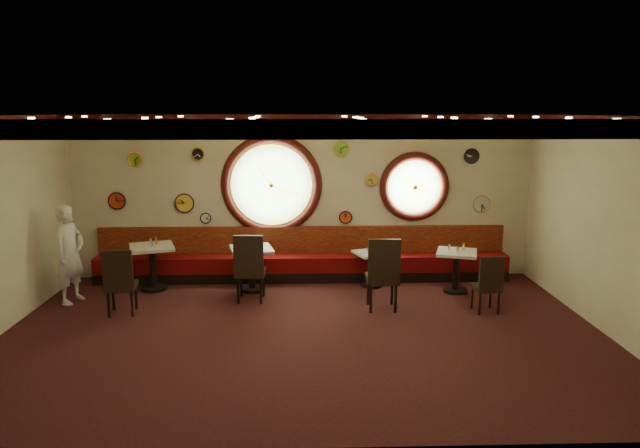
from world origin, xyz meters
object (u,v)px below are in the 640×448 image
Objects in this scene: condiment_c_bottle at (375,246)px; condiment_a_salt at (151,241)px; chair_d at (489,280)px; waiter at (70,254)px; table_c at (372,265)px; condiment_b_salt at (248,244)px; condiment_b_bottle at (256,243)px; condiment_c_salt at (368,250)px; condiment_b_pepper at (253,247)px; table_d at (456,266)px; chair_b at (250,264)px; condiment_d_bottle at (463,247)px; condiment_a_bottle at (157,240)px; condiment_d_salt at (449,247)px; condiment_d_pepper at (458,249)px; chair_c at (383,269)px; table_a at (153,262)px; table_b at (252,264)px; chair_a at (120,278)px; condiment_c_pepper at (375,249)px; condiment_a_pepper at (152,244)px.

condiment_a_salt is at bearing -179.01° from condiment_c_bottle.
waiter is at bearing 167.77° from chair_d.
table_c is 2.36m from condiment_b_salt.
condiment_b_bottle is at bearing 153.82° from chair_d.
condiment_b_pepper reaches higher than condiment_c_salt.
table_d is 1.16× the size of chair_b.
condiment_a_bottle is at bearing 176.42° from condiment_d_bottle.
condiment_d_salt is 0.18m from condiment_d_pepper.
chair_d is 5.95m from condiment_a_bottle.
chair_c reaches higher than condiment_d_salt.
condiment_d_salt reaches higher than table_d.
condiment_c_bottle is at bearing 32.97° from condiment_c_salt.
condiment_d_salt is 0.76× the size of condiment_a_bottle.
table_a reaches higher than table_b.
condiment_a_salt is 4.18m from condiment_c_bottle.
table_d is 6.33× the size of condiment_b_bottle.
chair_d is at bearing -18.64° from table_b.
condiment_c_bottle is 1.62m from condiment_d_bottle.
table_b is at bearing 178.03° from condiment_d_bottle.
condiment_d_pepper is at bearing -2.91° from condiment_b_pepper.
chair_c is 5.28× the size of condiment_a_bottle.
condiment_d_pepper is (3.68, -0.19, -0.03)m from condiment_b_pepper.
condiment_a_bottle is at bearing 174.97° from condiment_b_salt.
chair_d is 4.15m from condiment_b_bottle.
waiter is (-5.22, -0.71, 0.15)m from condiment_c_salt.
condiment_c_bottle is 0.10× the size of waiter.
chair_c reaches higher than chair_a.
condiment_d_salt is at bearing -2.41° from table_a.
waiter reaches higher than condiment_c_salt.
condiment_b_bottle is at bearing 0.29° from table_a.
table_d is (1.49, -0.38, 0.06)m from table_c.
condiment_c_pepper is 0.82× the size of condiment_d_bottle.
condiment_a_salt is at bearing 110.21° from table_a.
condiment_d_pepper is at bearing -5.16° from condiment_a_bottle.
table_a is 4.12m from condiment_c_pepper.
condiment_d_bottle is at bearing 28.36° from table_d.
condiment_a_pepper reaches higher than condiment_d_pepper.
table_d is 9.50× the size of condiment_a_pepper.
condiment_a_pepper is (-5.77, 1.41, 0.33)m from chair_d.
chair_c is 4.35m from condiment_a_salt.
chair_d is at bearing -39.86° from condiment_c_salt.
table_b is 4.18m from chair_d.
condiment_c_salt is 1.74m from condiment_d_bottle.
table_c is 1.37m from chair_c.
chair_a is at bearing -107.18° from waiter.
table_a is at bearing 160.32° from chair_d.
chair_b reaches higher than chair_d.
chair_d is 0.35× the size of waiter.
table_a is 1.95m from condiment_b_bottle.
condiment_a_pepper is (-4.07, 1.24, 0.17)m from chair_c.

